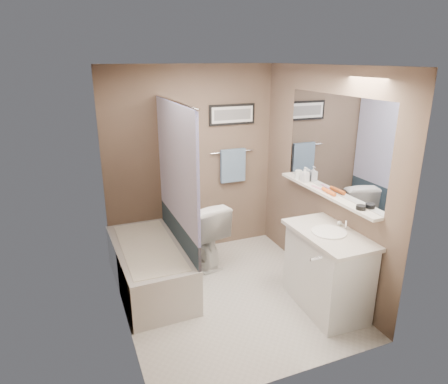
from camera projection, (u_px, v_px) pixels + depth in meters
name	position (u px, v px, depth m)	size (l,w,h in m)	color
ground	(229.00, 296.00, 4.35)	(2.50, 2.50, 0.00)	beige
ceiling	(230.00, 68.00, 3.59)	(2.20, 2.50, 0.04)	white
wall_back	(192.00, 163.00, 5.05)	(2.20, 0.04, 2.40)	brown
wall_front	(296.00, 242.00, 2.89)	(2.20, 0.04, 2.40)	brown
wall_left	(119.00, 206.00, 3.58)	(0.04, 2.50, 2.40)	brown
wall_right	(321.00, 180.00, 4.35)	(0.04, 2.50, 2.40)	brown
tile_surround	(112.00, 209.00, 4.08)	(0.02, 1.55, 2.00)	#C9B198
curtain_rod	(174.00, 101.00, 3.99)	(0.02, 0.02, 1.55)	silver
curtain_upper	(176.00, 164.00, 4.20)	(0.03, 1.45, 1.28)	white
curtain_lower	(179.00, 235.00, 4.46)	(0.03, 1.45, 0.36)	#293E4D
mirror	(333.00, 145.00, 4.09)	(0.02, 1.60, 1.00)	silver
shelf	(325.00, 193.00, 4.24)	(0.12, 1.60, 0.03)	silver
towel_bar	(232.00, 152.00, 5.20)	(0.02, 0.02, 0.60)	silver
towel	(233.00, 166.00, 5.24)	(0.34, 0.05, 0.44)	#8BAECB
art_frame	(232.00, 115.00, 5.06)	(0.62, 0.03, 0.26)	black
art_mat	(233.00, 115.00, 5.05)	(0.56, 0.00, 0.20)	white
art_image	(233.00, 115.00, 5.04)	(0.50, 0.00, 0.13)	#595959
door	(355.00, 254.00, 3.14)	(0.80, 0.02, 2.00)	silver
door_handle	(316.00, 259.00, 3.06)	(0.02, 0.02, 0.10)	silver
bathtub	(150.00, 267.00, 4.45)	(0.70, 1.50, 0.50)	silver
tub_rim	(148.00, 247.00, 4.37)	(0.56, 1.36, 0.02)	white
toilet	(199.00, 232.00, 4.94)	(0.46, 0.81, 0.82)	white
vanity	(327.00, 272.00, 4.05)	(0.50, 0.90, 0.80)	silver
countertop	(330.00, 234.00, 3.91)	(0.54, 0.96, 0.04)	beige
sink_basin	(329.00, 232.00, 3.90)	(0.34, 0.34, 0.01)	white
faucet_spout	(346.00, 225.00, 3.96)	(0.02, 0.02, 0.10)	white
faucet_knob	(340.00, 223.00, 4.05)	(0.05, 0.05, 0.05)	white
candle_bowl_near	(361.00, 207.00, 3.73)	(0.09, 0.09, 0.04)	black
hair_brush_front	(329.00, 192.00, 4.17)	(0.04, 0.04, 0.22)	#DA5A1E
pink_comb	(317.00, 187.00, 4.36)	(0.03, 0.16, 0.01)	pink
glass_jar	(298.00, 174.00, 4.68)	(0.08, 0.08, 0.10)	white
soap_bottle	(305.00, 174.00, 4.55)	(0.08, 0.08, 0.17)	#999999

